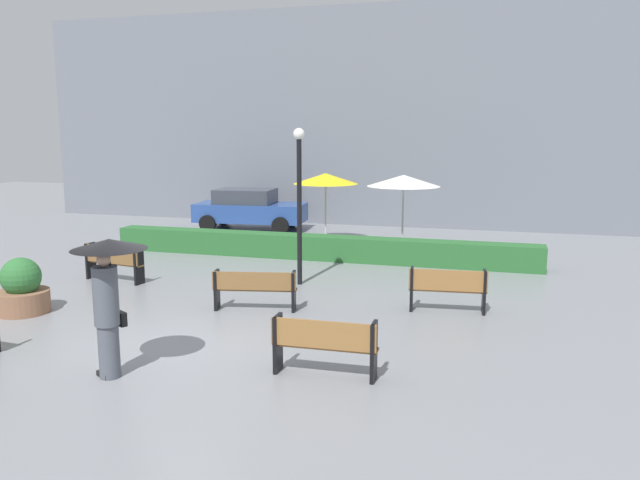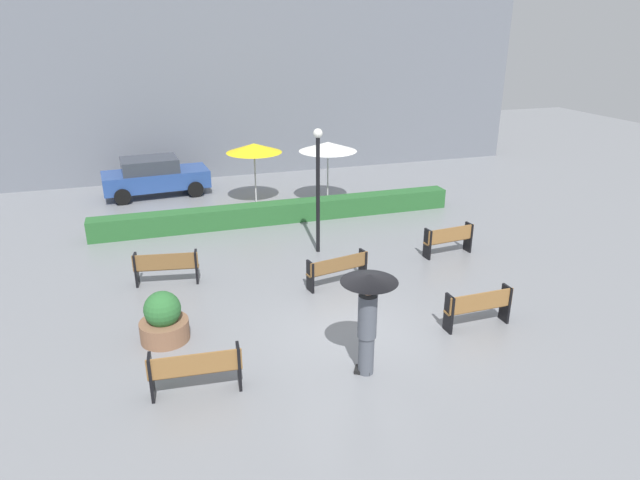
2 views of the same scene
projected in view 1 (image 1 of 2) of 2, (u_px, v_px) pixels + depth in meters
name	position (u px, v px, depth m)	size (l,w,h in m)	color
ground_plane	(164.00, 352.00, 10.75)	(60.00, 60.00, 0.00)	gray
bench_near_right	(324.00, 343.00, 9.59)	(1.66, 0.38, 0.92)	olive
bench_far_right	(448.00, 287.00, 13.05)	(1.64, 0.50, 0.93)	olive
bench_far_left	(113.00, 260.00, 15.73)	(1.74, 0.59, 0.93)	brown
bench_mid_center	(255.00, 287.00, 13.18)	(1.80, 0.68, 0.85)	brown
pedestrian_with_umbrella	(108.00, 284.00, 9.45)	(1.14, 1.14, 2.17)	#4C515B
planter_pot	(22.00, 289.00, 13.03)	(1.09, 1.09, 1.18)	brown
lamp_post	(299.00, 190.00, 15.15)	(0.28, 0.28, 3.84)	black
patio_umbrella_yellow	(326.00, 179.00, 20.63)	(2.15, 2.15, 2.40)	silver
patio_umbrella_white	(404.00, 181.00, 19.10)	(2.24, 2.24, 2.45)	silver
hedge_strip	(316.00, 247.00, 18.57)	(12.95, 0.70, 0.71)	#28602D
building_facade	(362.00, 118.00, 25.17)	(28.00, 1.20, 8.61)	slate
parked_car	(249.00, 208.00, 24.15)	(4.33, 2.25, 1.57)	#28478C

